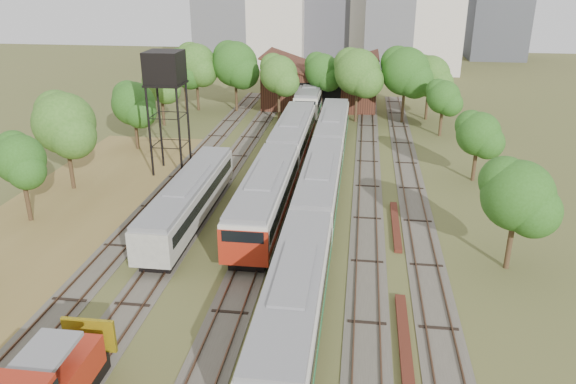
# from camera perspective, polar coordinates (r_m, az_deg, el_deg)

# --- Properties ---
(ground) EXTENTS (240.00, 240.00, 0.00)m
(ground) POSITION_cam_1_polar(r_m,az_deg,el_deg) (31.01, -3.57, -15.70)
(ground) COLOR #475123
(ground) RESTS_ON ground
(dry_grass_patch) EXTENTS (14.00, 60.00, 0.04)m
(dry_grass_patch) POSITION_cam_1_polar(r_m,az_deg,el_deg) (43.79, -25.35, -5.97)
(dry_grass_patch) COLOR brown
(dry_grass_patch) RESTS_ON ground
(tracks) EXTENTS (24.60, 80.00, 0.19)m
(tracks) POSITION_cam_1_polar(r_m,az_deg,el_deg) (52.90, 0.84, 0.93)
(tracks) COLOR #4C473D
(tracks) RESTS_ON ground
(railcar_red_set) EXTENTS (3.30, 34.58, 4.09)m
(railcar_red_set) POSITION_cam_1_polar(r_m,az_deg,el_deg) (51.85, -0.68, 2.99)
(railcar_red_set) COLOR black
(railcar_red_set) RESTS_ON ground
(railcar_green_set) EXTENTS (3.12, 52.08, 3.87)m
(railcar_green_set) POSITION_cam_1_polar(r_m,az_deg,el_deg) (46.40, 3.25, 0.50)
(railcar_green_set) COLOR black
(railcar_green_set) RESTS_ON ground
(railcar_rear) EXTENTS (3.18, 16.08, 3.94)m
(railcar_rear) POSITION_cam_1_polar(r_m,az_deg,el_deg) (79.88, 2.35, 9.62)
(railcar_rear) COLOR black
(railcar_rear) RESTS_ON ground
(old_grey_coach) EXTENTS (2.88, 18.00, 3.56)m
(old_grey_coach) POSITION_cam_1_polar(r_m,az_deg,el_deg) (44.82, -9.99, -0.74)
(old_grey_coach) COLOR black
(old_grey_coach) RESTS_ON ground
(water_tower) EXTENTS (3.41, 3.41, 11.78)m
(water_tower) POSITION_cam_1_polar(r_m,az_deg,el_deg) (54.76, -12.41, 11.90)
(water_tower) COLOR black
(water_tower) RESTS_ON ground
(rail_pile_near) EXTENTS (0.61, 9.18, 0.31)m
(rail_pile_near) POSITION_cam_1_polar(r_m,az_deg,el_deg) (31.80, 11.75, -14.75)
(rail_pile_near) COLOR #552318
(rail_pile_near) RESTS_ON ground
(rail_pile_far) EXTENTS (0.55, 8.85, 0.29)m
(rail_pile_far) POSITION_cam_1_polar(r_m,az_deg,el_deg) (44.78, 10.88, -3.34)
(rail_pile_far) COLOR #552318
(rail_pile_far) RESTS_ON ground
(maintenance_shed) EXTENTS (16.45, 11.55, 7.58)m
(maintenance_shed) POSITION_cam_1_polar(r_m,az_deg,el_deg) (83.84, 3.34, 10.76)
(maintenance_shed) COLOR #341A12
(maintenance_shed) RESTS_ON ground
(tree_band_left) EXTENTS (7.38, 67.29, 8.89)m
(tree_band_left) POSITION_cam_1_polar(r_m,az_deg,el_deg) (53.94, -20.52, 6.05)
(tree_band_left) COLOR #382616
(tree_band_left) RESTS_ON ground
(tree_band_far) EXTENTS (37.23, 10.78, 9.74)m
(tree_band_far) POSITION_cam_1_polar(r_m,az_deg,el_deg) (75.99, 2.91, 12.29)
(tree_band_far) COLOR #382616
(tree_band_far) RESTS_ON ground
(tree_band_right) EXTENTS (5.33, 36.81, 7.61)m
(tree_band_right) POSITION_cam_1_polar(r_m,az_deg,el_deg) (51.75, 18.77, 4.97)
(tree_band_right) COLOR #382616
(tree_band_right) RESTS_ON ground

